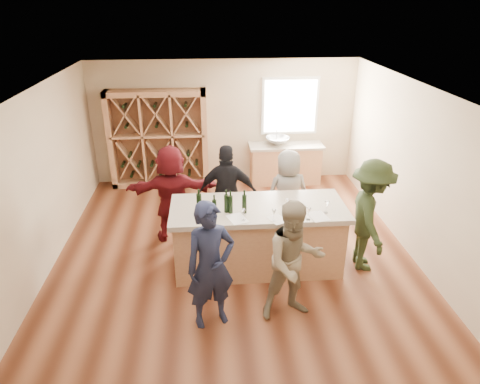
{
  "coord_description": "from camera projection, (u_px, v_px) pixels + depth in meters",
  "views": [
    {
      "loc": [
        -0.39,
        -6.06,
        4.06
      ],
      "look_at": [
        0.1,
        0.2,
        1.15
      ],
      "focal_mm": 32.0,
      "sensor_mm": 36.0,
      "label": 1
    }
  ],
  "objects": [
    {
      "name": "floor",
      "position": [
        235.0,
        261.0,
        7.24
      ],
      "size": [
        6.0,
        7.0,
        0.1
      ],
      "primitive_type": "cube",
      "color": "brown",
      "rests_on": "ground"
    },
    {
      "name": "ceiling",
      "position": [
        234.0,
        89.0,
        6.02
      ],
      "size": [
        6.0,
        7.0,
        0.1
      ],
      "primitive_type": "cube",
      "color": "white",
      "rests_on": "ground"
    },
    {
      "name": "wall_back",
      "position": [
        224.0,
        121.0,
        9.84
      ],
      "size": [
        6.0,
        0.1,
        2.8
      ],
      "primitive_type": "cube",
      "color": "#CAB593",
      "rests_on": "ground"
    },
    {
      "name": "wall_front",
      "position": [
        264.0,
        360.0,
        3.42
      ],
      "size": [
        6.0,
        0.1,
        2.8
      ],
      "primitive_type": "cube",
      "color": "#CAB593",
      "rests_on": "ground"
    },
    {
      "name": "wall_left",
      "position": [
        32.0,
        189.0,
        6.41
      ],
      "size": [
        0.1,
        7.0,
        2.8
      ],
      "primitive_type": "cube",
      "color": "#CAB593",
      "rests_on": "ground"
    },
    {
      "name": "wall_right",
      "position": [
        424.0,
        177.0,
        6.85
      ],
      "size": [
        0.1,
        7.0,
        2.8
      ],
      "primitive_type": "cube",
      "color": "#CAB593",
      "rests_on": "ground"
    },
    {
      "name": "window_frame",
      "position": [
        290.0,
        106.0,
        9.73
      ],
      "size": [
        1.3,
        0.06,
        1.3
      ],
      "primitive_type": "cube",
      "color": "white",
      "rests_on": "wall_back"
    },
    {
      "name": "window_pane",
      "position": [
        290.0,
        106.0,
        9.7
      ],
      "size": [
        1.18,
        0.01,
        1.18
      ],
      "primitive_type": "cube",
      "color": "white",
      "rests_on": "wall_back"
    },
    {
      "name": "wine_rack",
      "position": [
        158.0,
        139.0,
        9.61
      ],
      "size": [
        2.2,
        0.45,
        2.2
      ],
      "primitive_type": "cube",
      "color": "tan",
      "rests_on": "floor"
    },
    {
      "name": "back_counter_base",
      "position": [
        285.0,
        165.0,
        10.03
      ],
      "size": [
        1.6,
        0.58,
        0.86
      ],
      "primitive_type": "cube",
      "color": "tan",
      "rests_on": "floor"
    },
    {
      "name": "back_counter_top",
      "position": [
        286.0,
        146.0,
        9.84
      ],
      "size": [
        1.7,
        0.62,
        0.06
      ],
      "primitive_type": "cube",
      "color": "#ACA08D",
      "rests_on": "back_counter_base"
    },
    {
      "name": "sink",
      "position": [
        278.0,
        141.0,
        9.77
      ],
      "size": [
        0.54,
        0.54,
        0.19
      ],
      "primitive_type": "imported",
      "color": "silver",
      "rests_on": "back_counter_top"
    },
    {
      "name": "faucet",
      "position": [
        276.0,
        136.0,
        9.91
      ],
      "size": [
        0.02,
        0.02,
        0.3
      ],
      "primitive_type": "cylinder",
      "color": "silver",
      "rests_on": "back_counter_top"
    },
    {
      "name": "tasting_counter_base",
      "position": [
        258.0,
        239.0,
        6.85
      ],
      "size": [
        2.6,
        1.0,
        1.0
      ],
      "primitive_type": "cube",
      "color": "tan",
      "rests_on": "floor"
    },
    {
      "name": "tasting_counter_top",
      "position": [
        258.0,
        209.0,
        6.62
      ],
      "size": [
        2.72,
        1.12,
        0.08
      ],
      "primitive_type": "cube",
      "color": "#ACA08D",
      "rests_on": "tasting_counter_base"
    },
    {
      "name": "wine_bottle_a",
      "position": [
        199.0,
        204.0,
        6.33
      ],
      "size": [
        0.09,
        0.09,
        0.32
      ],
      "primitive_type": "cylinder",
      "rotation": [
        0.0,
        0.0,
        -0.13
      ],
      "color": "black",
      "rests_on": "tasting_counter_top"
    },
    {
      "name": "wine_bottle_b",
      "position": [
        214.0,
        208.0,
        6.26
      ],
      "size": [
        0.09,
        0.09,
        0.26
      ],
      "primitive_type": "cylinder",
      "rotation": [
        0.0,
        0.0,
        -0.38
      ],
      "color": "black",
      "rests_on": "tasting_counter_top"
    },
    {
      "name": "wine_bottle_c",
      "position": [
        226.0,
        203.0,
        6.38
      ],
      "size": [
        0.08,
        0.08,
        0.28
      ],
      "primitive_type": "cylinder",
      "rotation": [
        0.0,
        0.0,
        -0.23
      ],
      "color": "black",
      "rests_on": "tasting_counter_top"
    },
    {
      "name": "wine_bottle_d",
      "position": [
        231.0,
        204.0,
        6.36
      ],
      "size": [
        0.09,
        0.09,
        0.28
      ],
      "primitive_type": "cylinder",
      "rotation": [
        0.0,
        0.0,
        0.42
      ],
      "color": "black",
      "rests_on": "tasting_counter_top"
    },
    {
      "name": "wine_bottle_e",
      "position": [
        244.0,
        204.0,
        6.36
      ],
      "size": [
        0.08,
        0.08,
        0.29
      ],
      "primitive_type": "cylinder",
      "rotation": [
        0.0,
        0.0,
        0.19
      ],
      "color": "black",
      "rests_on": "tasting_counter_top"
    },
    {
      "name": "wine_glass_a",
      "position": [
        244.0,
        215.0,
        6.16
      ],
      "size": [
        0.08,
        0.08,
        0.17
      ],
      "primitive_type": "cone",
      "rotation": [
        0.0,
        0.0,
        -0.23
      ],
      "color": "white",
      "rests_on": "tasting_counter_top"
    },
    {
      "name": "wine_glass_b",
      "position": [
        274.0,
        215.0,
        6.15
      ],
      "size": [
        0.07,
        0.07,
        0.18
      ],
      "primitive_type": "cone",
      "rotation": [
        0.0,
        0.0,
        0.02
      ],
      "color": "white",
      "rests_on": "tasting_counter_top"
    },
    {
      "name": "wine_glass_c",
      "position": [
        308.0,
        214.0,
        6.18
      ],
      "size": [
        0.09,
        0.09,
        0.19
      ],
      "primitive_type": "cone",
      "rotation": [
        0.0,
        0.0,
        0.18
      ],
      "color": "white",
      "rests_on": "tasting_counter_top"
    },
    {
      "name": "wine_glass_d",
      "position": [
        287.0,
        205.0,
        6.46
      ],
      "size": [
        0.08,
        0.08,
        0.18
      ],
      "primitive_type": "cone",
      "rotation": [
        0.0,
        0.0,
        -0.16
      ],
      "color": "white",
      "rests_on": "tasting_counter_top"
    },
    {
      "name": "wine_glass_e",
      "position": [
        327.0,
        207.0,
        6.38
      ],
      "size": [
        0.1,
        0.1,
        0.2
      ],
      "primitive_type": "cone",
      "rotation": [
        0.0,
        0.0,
        -0.33
      ],
      "color": "white",
      "rests_on": "tasting_counter_top"
    },
    {
      "name": "tasting_menu_a",
      "position": [
        237.0,
        219.0,
        6.24
      ],
      "size": [
        0.34,
        0.39,
        0.0
      ],
      "primitive_type": "cube",
      "rotation": [
        0.0,
        0.0,
        0.36
      ],
      "color": "white",
      "rests_on": "tasting_counter_top"
    },
    {
      "name": "tasting_menu_b",
      "position": [
        277.0,
        219.0,
        6.23
      ],
      "size": [
        0.31,
        0.35,
        0.0
      ],
      "primitive_type": "cube",
      "rotation": [
        0.0,
        0.0,
        0.41
      ],
      "color": "white",
      "rests_on": "tasting_counter_top"
    },
    {
      "name": "tasting_menu_c",
      "position": [
        318.0,
        216.0,
        6.31
      ],
      "size": [
        0.31,
        0.38,
        0.0
      ],
      "primitive_type": "cube",
      "rotation": [
        0.0,
        0.0,
        0.21
      ],
      "color": "white",
      "rests_on": "tasting_counter_top"
    },
    {
      "name": "person_near_left",
      "position": [
        211.0,
        266.0,
        5.48
      ],
      "size": [
        0.77,
        0.65,
        1.79
      ],
      "primitive_type": "imported",
      "rotation": [
        0.0,
        0.0,
        0.31
      ],
      "color": "#191E38",
      "rests_on": "floor"
    },
    {
      "name": "person_near_right",
      "position": [
        294.0,
        262.0,
        5.63
      ],
      "size": [
        0.91,
        0.6,
        1.72
      ],
      "primitive_type": "imported",
      "rotation": [
        0.0,
        0.0,
        0.18
      ],
      "color": "gray",
      "rests_on": "floor"
    },
    {
      "name": "person_server",
      "position": [
        370.0,
        216.0,
        6.67
      ],
      "size": [
        0.68,
        1.24,
        1.84
      ],
      "primitive_type": "imported",
      "rotation": [
        0.0,
        0.0,
        1.46
      ],
      "color": "#263319",
      "rests_on": "floor"
    },
    {
      "name": "person_far_mid",
      "position": [
        228.0,
        194.0,
        7.5
      ],
      "size": [
        1.09,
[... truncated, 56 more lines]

